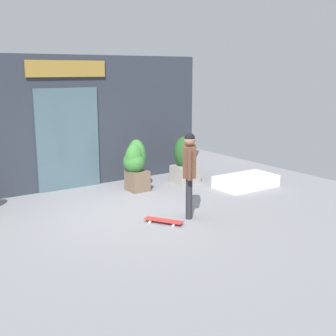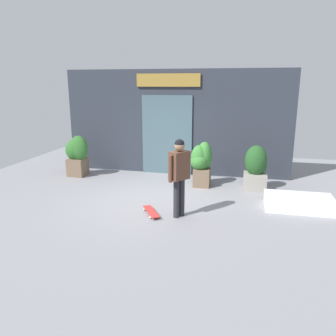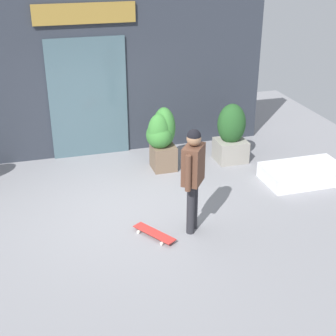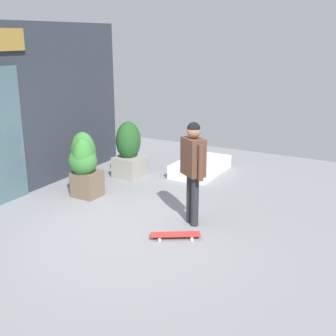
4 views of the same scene
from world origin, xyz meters
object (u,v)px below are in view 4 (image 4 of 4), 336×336
(planter_box_left, at_px, (84,162))
(skateboarder, at_px, (193,163))
(planter_box_mid, at_px, (129,149))
(skateboard, at_px, (175,235))

(planter_box_left, bearing_deg, skateboarder, -93.99)
(planter_box_left, distance_m, planter_box_mid, 1.52)
(skateboarder, bearing_deg, skateboard, 37.84)
(skateboard, xyz_separation_m, planter_box_left, (0.80, 2.44, 0.64))
(skateboard, bearing_deg, skateboarder, -120.16)
(skateboard, distance_m, planter_box_left, 2.65)
(planter_box_left, height_order, planter_box_mid, planter_box_left)
(skateboarder, xyz_separation_m, planter_box_mid, (1.69, 2.42, -0.44))
(skateboarder, height_order, planter_box_left, skateboarder)
(planter_box_left, xyz_separation_m, planter_box_mid, (1.52, -0.01, -0.07))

